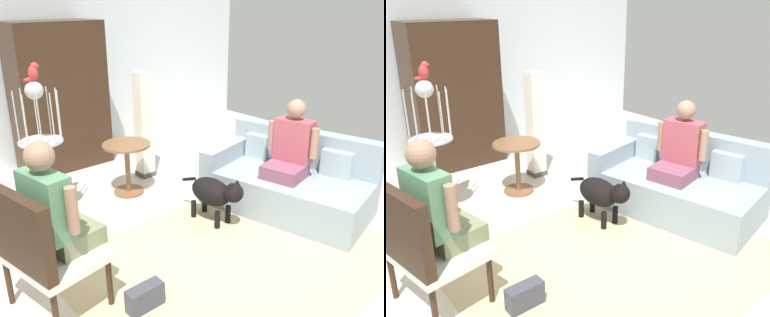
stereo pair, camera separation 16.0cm
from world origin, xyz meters
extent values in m
plane|color=beige|center=(0.00, 0.00, 0.00)|extent=(7.50, 7.50, 0.00)
cube|color=silver|center=(0.00, 3.18, 1.38)|extent=(6.85, 0.12, 2.76)
cube|color=#C6B284|center=(-0.01, -0.30, 0.00)|extent=(2.73, 2.13, 0.01)
cube|color=#8EA0AD|center=(1.11, -0.01, 0.20)|extent=(1.24, 1.83, 0.41)
cube|color=#8EA0AD|center=(1.47, 0.06, 0.61)|extent=(0.51, 1.69, 0.40)
cube|color=#8EA0AD|center=(0.96, 0.72, 0.51)|extent=(0.94, 0.36, 0.20)
cube|color=#9EB2B7|center=(1.43, -0.38, 0.55)|extent=(0.16, 0.33, 0.28)
cube|color=tan|center=(1.34, 0.08, 0.55)|extent=(0.16, 0.31, 0.28)
cube|color=#9EB2B7|center=(1.25, 0.53, 0.55)|extent=(0.15, 0.29, 0.28)
cylinder|color=#382316|center=(-1.23, 0.50, 0.20)|extent=(0.04, 0.04, 0.40)
cylinder|color=#382316|center=(-1.13, -0.08, 0.20)|extent=(0.04, 0.04, 0.40)
cylinder|color=#382316|center=(-1.68, 0.43, 0.20)|extent=(0.04, 0.04, 0.40)
cylinder|color=#382316|center=(-1.58, -0.16, 0.20)|extent=(0.04, 0.04, 0.40)
cube|color=white|center=(-1.41, 0.17, 0.43)|extent=(0.67, 0.78, 0.06)
cube|color=#382316|center=(-1.64, 0.13, 0.73)|extent=(0.20, 0.70, 0.54)
cube|color=#844862|center=(1.01, -0.03, 0.48)|extent=(0.47, 0.46, 0.14)
cube|color=#B24C59|center=(1.18, 0.00, 0.77)|extent=(0.25, 0.42, 0.45)
sphere|color=#A57A60|center=(1.18, 0.00, 1.11)|extent=(0.19, 0.19, 0.19)
cylinder|color=#A57A60|center=(1.19, -0.24, 0.79)|extent=(0.08, 0.08, 0.31)
cylinder|color=#A57A60|center=(1.09, 0.22, 0.79)|extent=(0.08, 0.08, 0.31)
cube|color=#787F5A|center=(-1.27, 0.19, 0.53)|extent=(0.44, 0.46, 0.14)
cube|color=#598C66|center=(-1.43, 0.17, 0.84)|extent=(0.25, 0.43, 0.47)
sphere|color=#A57A60|center=(-1.43, 0.17, 1.19)|extent=(0.20, 0.20, 0.20)
cylinder|color=#A57A60|center=(-1.43, 0.41, 0.86)|extent=(0.08, 0.08, 0.33)
cylinder|color=#A57A60|center=(-1.35, -0.06, 0.86)|extent=(0.08, 0.08, 0.33)
cylinder|color=brown|center=(0.06, 1.46, 0.60)|extent=(0.55, 0.55, 0.02)
cylinder|color=brown|center=(0.06, 1.46, 0.29)|extent=(0.06, 0.06, 0.59)
cylinder|color=brown|center=(0.06, 1.46, 0.01)|extent=(0.35, 0.35, 0.03)
ellipsoid|color=black|center=(0.33, 0.35, 0.32)|extent=(0.30, 0.49, 0.28)
sphere|color=black|center=(0.34, 0.06, 0.40)|extent=(0.19, 0.19, 0.19)
cone|color=black|center=(0.39, 0.06, 0.50)|extent=(0.06, 0.06, 0.06)
cone|color=black|center=(0.30, 0.05, 0.50)|extent=(0.06, 0.06, 0.06)
cylinder|color=black|center=(0.31, 0.67, 0.36)|extent=(0.05, 0.18, 0.10)
cylinder|color=black|center=(0.42, 0.19, 0.09)|extent=(0.06, 0.06, 0.18)
cylinder|color=black|center=(0.25, 0.18, 0.09)|extent=(0.06, 0.06, 0.18)
cylinder|color=black|center=(0.40, 0.52, 0.09)|extent=(0.06, 0.06, 0.18)
cylinder|color=black|center=(0.23, 0.51, 0.09)|extent=(0.06, 0.06, 0.18)
cylinder|color=silver|center=(-0.88, 1.55, 0.01)|extent=(0.36, 0.36, 0.03)
cylinder|color=silver|center=(-0.88, 1.55, 0.41)|extent=(0.04, 0.04, 0.81)
cylinder|color=silver|center=(-0.88, 1.55, 0.82)|extent=(0.43, 0.43, 0.02)
cylinder|color=silver|center=(-0.67, 1.55, 1.08)|extent=(0.01, 0.01, 0.50)
cylinder|color=silver|center=(-0.71, 1.67, 1.08)|extent=(0.01, 0.01, 0.50)
cylinder|color=silver|center=(-0.81, 1.74, 1.08)|extent=(0.01, 0.01, 0.50)
cylinder|color=silver|center=(-0.94, 1.74, 1.08)|extent=(0.01, 0.01, 0.50)
cylinder|color=silver|center=(-1.04, 1.67, 1.08)|extent=(0.01, 0.01, 0.50)
cylinder|color=silver|center=(-1.08, 1.55, 1.08)|extent=(0.01, 0.01, 0.50)
cylinder|color=silver|center=(-1.04, 1.42, 1.08)|extent=(0.01, 0.01, 0.50)
cylinder|color=silver|center=(-0.94, 1.35, 1.08)|extent=(0.01, 0.01, 0.50)
cylinder|color=silver|center=(-0.81, 1.35, 1.08)|extent=(0.01, 0.01, 0.50)
cylinder|color=silver|center=(-0.71, 1.42, 1.08)|extent=(0.01, 0.01, 0.50)
sphere|color=silver|center=(-0.88, 1.55, 1.34)|extent=(0.17, 0.17, 0.17)
ellipsoid|color=red|center=(-0.86, 1.55, 1.50)|extent=(0.09, 0.10, 0.15)
sphere|color=red|center=(-0.84, 1.55, 1.56)|extent=(0.07, 0.07, 0.07)
cone|color=#D8BF4C|center=(-0.81, 1.55, 1.56)|extent=(0.03, 0.02, 0.02)
ellipsoid|color=red|center=(-0.90, 1.55, 1.44)|extent=(0.12, 0.03, 0.04)
cube|color=#4C4742|center=(0.51, 1.75, 0.03)|extent=(0.20, 0.20, 0.06)
cube|color=white|center=(0.51, 1.75, 0.70)|extent=(0.18, 0.18, 1.28)
cube|color=#382316|center=(-0.09, 2.77, 0.95)|extent=(1.15, 0.56, 1.90)
cube|color=#3F3F4C|center=(-0.96, -0.29, 0.10)|extent=(0.29, 0.12, 0.19)
camera|label=1|loc=(-2.39, -2.41, 2.16)|focal=39.44mm
camera|label=2|loc=(-2.26, -2.52, 2.16)|focal=39.44mm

